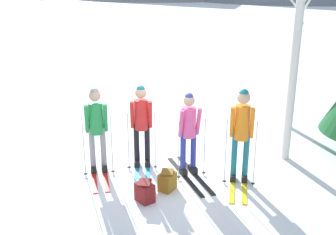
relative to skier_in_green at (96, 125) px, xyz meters
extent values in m
plane|color=white|center=(1.30, 0.11, -1.00)|extent=(400.00, 400.00, 0.00)
cube|color=red|center=(0.14, -0.07, -0.99)|extent=(0.59, 1.59, 0.02)
cube|color=red|center=(-0.07, -0.14, -0.99)|extent=(0.59, 1.59, 0.02)
cube|color=black|center=(0.11, 0.02, -0.92)|extent=(0.18, 0.28, 0.12)
cylinder|color=gray|center=(0.11, 0.02, -0.46)|extent=(0.11, 0.11, 0.84)
cube|color=black|center=(-0.10, -0.04, -0.92)|extent=(0.18, 0.28, 0.12)
cylinder|color=gray|center=(-0.10, -0.04, -0.46)|extent=(0.11, 0.11, 0.84)
cylinder|color=#238C42|center=(0.00, -0.01, 0.15)|extent=(0.28, 0.28, 0.63)
sphere|color=tan|center=(0.00, -0.01, 0.61)|extent=(0.23, 0.23, 0.23)
sphere|color=gray|center=(0.00, -0.01, 0.68)|extent=(0.17, 0.17, 0.17)
cylinder|color=#238C42|center=(0.19, -0.01, 0.17)|extent=(0.14, 0.22, 0.60)
cylinder|color=#238C42|center=(-0.15, -0.12, 0.17)|extent=(0.14, 0.22, 0.60)
cylinder|color=#A5A5AD|center=(0.32, -0.10, -0.37)|extent=(0.02, 0.02, 1.25)
cylinder|color=black|center=(0.32, -0.10, -0.94)|extent=(0.07, 0.07, 0.01)
cylinder|color=#A5A5AD|center=(-0.20, -0.26, -0.37)|extent=(0.02, 0.02, 1.25)
cylinder|color=black|center=(-0.20, -0.26, -0.94)|extent=(0.07, 0.07, 0.01)
cube|color=black|center=(-0.05, 0.15, 0.18)|extent=(0.30, 0.23, 0.36)
cube|color=#1E84D1|center=(0.97, 0.26, -0.99)|extent=(0.35, 1.66, 0.02)
cube|color=#1E84D1|center=(0.75, 0.22, -0.99)|extent=(0.35, 1.66, 0.02)
cube|color=black|center=(0.95, 0.36, -0.92)|extent=(0.15, 0.27, 0.12)
cylinder|color=black|center=(0.95, 0.36, -0.47)|extent=(0.11, 0.11, 0.83)
cube|color=black|center=(0.73, 0.32, -0.92)|extent=(0.15, 0.27, 0.12)
cylinder|color=black|center=(0.73, 0.32, -0.47)|extent=(0.11, 0.11, 0.83)
cylinder|color=red|center=(0.84, 0.34, 0.14)|extent=(0.28, 0.28, 0.62)
sphere|color=tan|center=(0.84, 0.34, 0.59)|extent=(0.22, 0.22, 0.22)
sphere|color=#1E6B7A|center=(0.84, 0.34, 0.66)|extent=(0.17, 0.17, 0.17)
cylinder|color=red|center=(1.03, 0.31, 0.16)|extent=(0.11, 0.21, 0.59)
cylinder|color=red|center=(0.67, 0.25, 0.16)|extent=(0.11, 0.21, 0.59)
cylinder|color=#A5A5AD|center=(1.14, 0.20, -0.38)|extent=(0.02, 0.02, 1.24)
cylinder|color=black|center=(1.14, 0.20, -0.94)|extent=(0.07, 0.07, 0.01)
cylinder|color=#A5A5AD|center=(0.60, 0.12, -0.38)|extent=(0.02, 0.02, 1.24)
cylinder|color=black|center=(0.60, 0.12, -0.94)|extent=(0.07, 0.07, 0.01)
cube|color=#99661E|center=(0.81, 0.51, 0.17)|extent=(0.28, 0.20, 0.36)
cube|color=black|center=(1.96, 0.04, -0.99)|extent=(0.85, 1.64, 0.02)
cube|color=black|center=(1.76, -0.05, -0.99)|extent=(0.85, 1.64, 0.02)
cube|color=black|center=(1.91, 0.13, -0.92)|extent=(0.21, 0.28, 0.12)
cylinder|color=#2D389E|center=(1.91, 0.13, -0.48)|extent=(0.11, 0.11, 0.80)
cube|color=black|center=(1.72, 0.04, -0.92)|extent=(0.21, 0.28, 0.12)
cylinder|color=#2D389E|center=(1.72, 0.04, -0.48)|extent=(0.11, 0.11, 0.80)
cylinder|color=#E55193|center=(1.81, 0.09, 0.10)|extent=(0.28, 0.28, 0.60)
sphere|color=tan|center=(1.81, 0.09, 0.54)|extent=(0.22, 0.22, 0.22)
sphere|color=#2D389E|center=(1.81, 0.09, 0.61)|extent=(0.16, 0.16, 0.16)
cylinder|color=#E55193|center=(2.00, 0.11, 0.12)|extent=(0.16, 0.21, 0.57)
cylinder|color=#E55193|center=(1.68, -0.05, 0.12)|extent=(0.16, 0.21, 0.57)
cylinder|color=#A5A5AD|center=(2.14, 0.04, -0.40)|extent=(0.02, 0.02, 1.20)
cylinder|color=black|center=(2.14, 0.04, -0.94)|extent=(0.07, 0.07, 0.01)
cylinder|color=#A5A5AD|center=(1.65, -0.19, -0.40)|extent=(0.02, 0.02, 1.20)
cylinder|color=black|center=(1.65, -0.19, -0.94)|extent=(0.07, 0.07, 0.01)
cube|color=yellow|center=(2.92, -0.23, -0.99)|extent=(0.19, 1.61, 0.02)
cube|color=yellow|center=(2.70, -0.21, -0.99)|extent=(0.19, 1.61, 0.02)
cube|color=black|center=(2.93, -0.13, -0.92)|extent=(0.13, 0.27, 0.12)
cylinder|color=#1E6B7A|center=(2.93, -0.13, -0.44)|extent=(0.11, 0.11, 0.88)
cube|color=black|center=(2.71, -0.11, -0.92)|extent=(0.13, 0.27, 0.12)
cylinder|color=#1E6B7A|center=(2.71, -0.11, -0.44)|extent=(0.11, 0.11, 0.88)
cylinder|color=orange|center=(2.82, -0.12, 0.21)|extent=(0.28, 0.28, 0.66)
sphere|color=tan|center=(2.82, -0.12, 0.69)|extent=(0.24, 0.24, 0.24)
sphere|color=#1E6B7A|center=(2.82, -0.12, 0.76)|extent=(0.18, 0.18, 0.18)
cylinder|color=orange|center=(2.99, -0.19, 0.23)|extent=(0.09, 0.21, 0.62)
cylinder|color=orange|center=(2.63, -0.17, 0.23)|extent=(0.09, 0.21, 0.62)
cylinder|color=#A5A5AD|center=(3.08, -0.32, -0.34)|extent=(0.02, 0.02, 1.32)
cylinder|color=black|center=(3.08, -0.32, -0.94)|extent=(0.07, 0.07, 0.01)
cylinder|color=#A5A5AD|center=(2.54, -0.28, -0.34)|extent=(0.02, 0.02, 1.32)
cylinder|color=black|center=(2.54, -0.28, -0.94)|extent=(0.07, 0.07, 0.01)
cylinder|color=silver|center=(4.28, 3.16, 0.98)|extent=(0.16, 0.16, 3.96)
cylinder|color=silver|center=(4.39, 3.36, 1.44)|extent=(0.26, 0.43, 0.52)
cylinder|color=silver|center=(4.44, 2.85, 2.24)|extent=(0.35, 0.68, 0.89)
cylinder|color=silver|center=(3.89, 1.08, 1.52)|extent=(0.17, 0.17, 5.05)
cube|color=maroon|center=(1.12, -1.07, -0.83)|extent=(0.40, 0.40, 0.34)
cube|color=maroon|center=(1.12, -1.07, -0.64)|extent=(0.22, 0.28, 0.04)
cube|color=#99661E|center=(1.47, -0.63, -0.83)|extent=(0.35, 0.39, 0.34)
cube|color=brown|center=(1.47, -0.63, -0.64)|extent=(0.22, 0.28, 0.04)
camera|label=1|loc=(2.21, -7.39, 2.76)|focal=43.84mm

